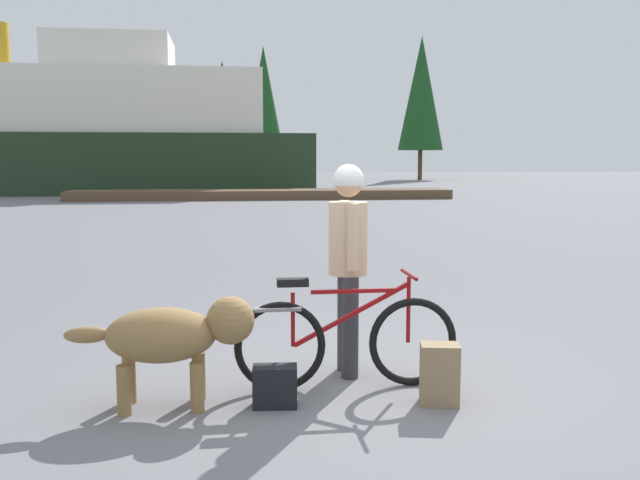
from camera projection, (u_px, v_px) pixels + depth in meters
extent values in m
plane|color=slate|center=(361.00, 384.00, 5.52)|extent=(160.00, 160.00, 0.00)
torus|color=black|center=(413.00, 342.00, 5.46)|extent=(0.71, 0.06, 0.71)
torus|color=black|center=(280.00, 347.00, 5.32)|extent=(0.71, 0.06, 0.71)
cube|color=maroon|center=(354.00, 291.00, 5.35)|extent=(0.67, 0.03, 0.03)
cube|color=maroon|center=(351.00, 315.00, 5.37)|extent=(0.91, 0.03, 0.49)
cylinder|color=maroon|center=(293.00, 320.00, 5.31)|extent=(0.03, 0.03, 0.42)
cylinder|color=maroon|center=(408.00, 310.00, 5.42)|extent=(0.03, 0.03, 0.52)
cube|color=black|center=(293.00, 282.00, 5.27)|extent=(0.24, 0.10, 0.06)
cylinder|color=maroon|center=(409.00, 275.00, 5.39)|extent=(0.03, 0.44, 0.03)
cube|color=slate|center=(277.00, 308.00, 5.28)|extent=(0.36, 0.14, 0.02)
cylinder|color=#333338|center=(346.00, 321.00, 5.86)|extent=(0.14, 0.14, 0.84)
cylinder|color=#333338|center=(350.00, 328.00, 5.64)|extent=(0.14, 0.14, 0.84)
cylinder|color=#D8B28C|center=(348.00, 238.00, 5.66)|extent=(0.32, 0.32, 0.60)
cylinder|color=#D8B28C|center=(344.00, 231.00, 5.88)|extent=(0.09, 0.09, 0.53)
cylinder|color=#D8B28C|center=(353.00, 237.00, 5.44)|extent=(0.09, 0.09, 0.53)
sphere|color=tan|center=(348.00, 183.00, 5.61)|extent=(0.23, 0.23, 0.23)
sphere|color=white|center=(348.00, 179.00, 5.61)|extent=(0.25, 0.25, 0.25)
ellipsoid|color=olive|center=(161.00, 335.00, 4.96)|extent=(0.79, 0.47, 0.40)
sphere|color=olive|center=(230.00, 320.00, 5.01)|extent=(0.35, 0.35, 0.35)
ellipsoid|color=olive|center=(87.00, 335.00, 4.89)|extent=(0.32, 0.12, 0.12)
cylinder|color=olive|center=(199.00, 376.00, 5.16)|extent=(0.10, 0.10, 0.36)
cylinder|color=olive|center=(197.00, 387.00, 4.91)|extent=(0.10, 0.10, 0.36)
cylinder|color=olive|center=(129.00, 379.00, 5.09)|extent=(0.10, 0.10, 0.36)
cylinder|color=olive|center=(124.00, 390.00, 4.84)|extent=(0.10, 0.10, 0.36)
cube|color=#8C7251|center=(440.00, 374.00, 5.06)|extent=(0.31, 0.25, 0.45)
cube|color=black|center=(275.00, 386.00, 5.01)|extent=(0.33, 0.21, 0.30)
cube|color=brown|center=(262.00, 194.00, 30.33)|extent=(16.52, 2.39, 0.40)
cube|color=#1E331E|center=(65.00, 164.00, 36.20)|extent=(25.49, 8.23, 2.99)
cube|color=silver|center=(63.00, 104.00, 35.83)|extent=(20.39, 6.91, 3.20)
cube|color=silver|center=(112.00, 55.00, 35.86)|extent=(6.12, 4.94, 1.80)
cylinder|color=#4C331E|center=(147.00, 167.00, 51.45)|extent=(0.43, 0.43, 2.16)
cone|color=#143819|center=(146.00, 107.00, 50.93)|extent=(3.90, 3.90, 6.65)
cylinder|color=#4C331E|center=(224.00, 161.00, 54.40)|extent=(0.40, 0.40, 3.08)
cone|color=#143819|center=(223.00, 101.00, 53.85)|extent=(3.01, 3.01, 6.17)
cylinder|color=#4C331E|center=(420.00, 165.00, 56.42)|extent=(0.36, 0.36, 2.42)
cone|color=#19471E|center=(421.00, 93.00, 55.74)|extent=(3.67, 3.67, 9.09)
cylinder|color=#4C331E|center=(264.00, 165.00, 61.11)|extent=(0.39, 0.39, 2.25)
cone|color=#19471E|center=(264.00, 100.00, 60.43)|extent=(3.48, 3.48, 9.21)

